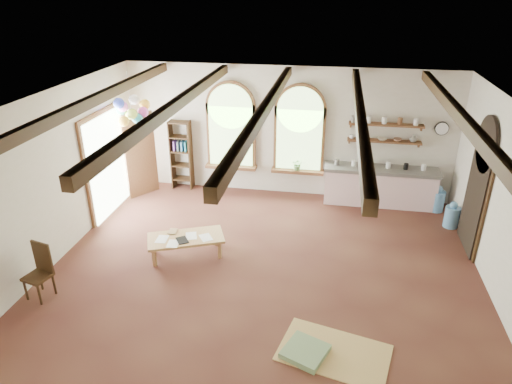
% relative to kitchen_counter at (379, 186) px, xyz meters
% --- Properties ---
extents(floor, '(8.00, 8.00, 0.00)m').
position_rel_kitchen_counter_xyz_m(floor, '(-2.30, -3.20, -0.48)').
color(floor, brown).
rests_on(floor, ground).
extents(ceiling_beams, '(6.20, 6.80, 0.18)m').
position_rel_kitchen_counter_xyz_m(ceiling_beams, '(-2.30, -3.20, 2.62)').
color(ceiling_beams, '#322110').
rests_on(ceiling_beams, ceiling).
extents(window_left, '(1.30, 0.28, 2.20)m').
position_rel_kitchen_counter_xyz_m(window_left, '(-3.70, 0.23, 1.16)').
color(window_left, brown).
rests_on(window_left, floor).
extents(window_right, '(1.30, 0.28, 2.20)m').
position_rel_kitchen_counter_xyz_m(window_right, '(-2.00, 0.23, 1.16)').
color(window_right, brown).
rests_on(window_right, floor).
extents(left_doorway, '(0.10, 1.90, 2.50)m').
position_rel_kitchen_counter_xyz_m(left_doorway, '(-6.25, -1.40, 0.67)').
color(left_doorway, brown).
rests_on(left_doorway, floor).
extents(right_doorway, '(0.10, 1.30, 2.40)m').
position_rel_kitchen_counter_xyz_m(right_doorway, '(1.65, -1.70, 0.62)').
color(right_doorway, black).
rests_on(right_doorway, floor).
extents(kitchen_counter, '(2.68, 0.62, 0.94)m').
position_rel_kitchen_counter_xyz_m(kitchen_counter, '(0.00, 0.00, 0.00)').
color(kitchen_counter, silver).
rests_on(kitchen_counter, floor).
extents(wall_shelf_lower, '(1.70, 0.24, 0.04)m').
position_rel_kitchen_counter_xyz_m(wall_shelf_lower, '(0.00, 0.18, 1.07)').
color(wall_shelf_lower, brown).
rests_on(wall_shelf_lower, wall_back).
extents(wall_shelf_upper, '(1.70, 0.24, 0.04)m').
position_rel_kitchen_counter_xyz_m(wall_shelf_upper, '(0.00, 0.18, 1.47)').
color(wall_shelf_upper, brown).
rests_on(wall_shelf_upper, wall_back).
extents(wall_clock, '(0.32, 0.04, 0.32)m').
position_rel_kitchen_counter_xyz_m(wall_clock, '(1.25, 0.25, 1.42)').
color(wall_clock, black).
rests_on(wall_clock, wall_back).
extents(bookshelf, '(0.53, 0.32, 1.80)m').
position_rel_kitchen_counter_xyz_m(bookshelf, '(-5.00, 0.12, 0.42)').
color(bookshelf, '#322110').
rests_on(bookshelf, floor).
extents(coffee_table, '(1.61, 1.19, 0.42)m').
position_rel_kitchen_counter_xyz_m(coffee_table, '(-3.89, -3.04, -0.11)').
color(coffee_table, tan).
rests_on(coffee_table, floor).
extents(side_chair, '(0.48, 0.48, 0.99)m').
position_rel_kitchen_counter_xyz_m(side_chair, '(-5.94, -4.72, -0.19)').
color(side_chair, '#322110').
rests_on(side_chair, floor).
extents(floor_mat, '(1.75, 1.31, 0.02)m').
position_rel_kitchen_counter_xyz_m(floor_mat, '(-0.94, -5.20, -0.47)').
color(floor_mat, tan).
rests_on(floor_mat, floor).
extents(floor_cushion, '(0.76, 0.76, 0.10)m').
position_rel_kitchen_counter_xyz_m(floor_cushion, '(-1.36, -5.30, -0.43)').
color(floor_cushion, gray).
rests_on(floor_cushion, floor).
extents(water_jug_a, '(0.33, 0.33, 0.64)m').
position_rel_kitchen_counter_xyz_m(water_jug_a, '(1.34, -0.14, -0.20)').
color(water_jug_a, '#5D95C7').
rests_on(water_jug_a, floor).
extents(water_jug_b, '(0.32, 0.32, 0.61)m').
position_rel_kitchen_counter_xyz_m(water_jug_b, '(1.52, -0.90, -0.21)').
color(water_jug_b, '#5D95C7').
rests_on(water_jug_b, floor).
extents(balloon_cluster, '(0.81, 0.83, 1.15)m').
position_rel_kitchen_counter_xyz_m(balloon_cluster, '(-5.71, -0.99, 1.85)').
color(balloon_cluster, white).
rests_on(balloon_cluster, floor).
extents(table_book, '(0.18, 0.25, 0.02)m').
position_rel_kitchen_counter_xyz_m(table_book, '(-4.29, -2.90, -0.05)').
color(table_book, olive).
rests_on(table_book, coffee_table).
extents(tablet, '(0.32, 0.35, 0.01)m').
position_rel_kitchen_counter_xyz_m(tablet, '(-3.91, -3.18, -0.05)').
color(tablet, black).
rests_on(tablet, coffee_table).
extents(potted_plant_left, '(0.27, 0.23, 0.30)m').
position_rel_kitchen_counter_xyz_m(potted_plant_left, '(-3.70, 0.12, 0.37)').
color(potted_plant_left, '#598C4C').
rests_on(potted_plant_left, window_left).
extents(potted_plant_right, '(0.27, 0.23, 0.30)m').
position_rel_kitchen_counter_xyz_m(potted_plant_right, '(-2.00, 0.12, 0.37)').
color(potted_plant_right, '#598C4C').
rests_on(potted_plant_right, window_right).
extents(shelf_cup_a, '(0.12, 0.10, 0.10)m').
position_rel_kitchen_counter_xyz_m(shelf_cup_a, '(-0.75, 0.18, 1.14)').
color(shelf_cup_a, white).
rests_on(shelf_cup_a, wall_shelf_lower).
extents(shelf_cup_b, '(0.10, 0.10, 0.09)m').
position_rel_kitchen_counter_xyz_m(shelf_cup_b, '(-0.40, 0.18, 1.14)').
color(shelf_cup_b, beige).
rests_on(shelf_cup_b, wall_shelf_lower).
extents(shelf_bowl_a, '(0.22, 0.22, 0.05)m').
position_rel_kitchen_counter_xyz_m(shelf_bowl_a, '(-0.05, 0.18, 1.12)').
color(shelf_bowl_a, beige).
rests_on(shelf_bowl_a, wall_shelf_lower).
extents(shelf_bowl_b, '(0.20, 0.20, 0.06)m').
position_rel_kitchen_counter_xyz_m(shelf_bowl_b, '(0.30, 0.18, 1.12)').
color(shelf_bowl_b, '#8C664C').
rests_on(shelf_bowl_b, wall_shelf_lower).
extents(shelf_vase, '(0.18, 0.18, 0.19)m').
position_rel_kitchen_counter_xyz_m(shelf_vase, '(0.65, 0.18, 1.19)').
color(shelf_vase, slate).
rests_on(shelf_vase, wall_shelf_lower).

